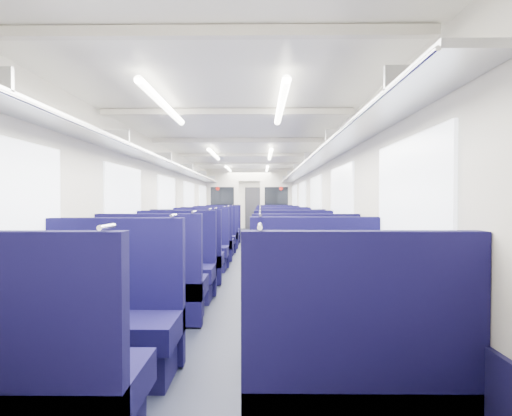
{
  "coord_description": "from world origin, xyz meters",
  "views": [
    {
      "loc": [
        0.35,
        -10.24,
        1.36
      ],
      "look_at": [
        0.23,
        1.39,
        1.14
      ],
      "focal_mm": 27.81,
      "sensor_mm": 36.0,
      "label": 1
    }
  ],
  "objects": [
    {
      "name": "seat_14",
      "position": [
        -0.83,
        -0.29,
        0.39
      ],
      "size": [
        1.13,
        0.62,
        1.25
      ],
      "color": "#0F0C3D",
      "rests_on": "floor"
    },
    {
      "name": "luggage_rack_left",
      "position": [
        -1.21,
        0.0,
        1.97
      ],
      "size": [
        0.36,
        17.4,
        0.18
      ],
      "color": "#B2B5BA",
      "rests_on": "wall_left"
    },
    {
      "name": "wall_far",
      "position": [
        0.0,
        9.0,
        1.18
      ],
      "size": [
        2.8,
        0.02,
        2.35
      ],
      "primitive_type": "cube",
      "color": "beige",
      "rests_on": "floor"
    },
    {
      "name": "seat_19",
      "position": [
        0.83,
        1.98,
        0.39
      ],
      "size": [
        1.13,
        0.62,
        1.25
      ],
      "color": "#0F0C3D",
      "rests_on": "floor"
    },
    {
      "name": "wall_right",
      "position": [
        1.4,
        0.0,
        1.18
      ],
      "size": [
        0.02,
        18.0,
        2.35
      ],
      "primitive_type": "cube",
      "color": "beige",
      "rests_on": "floor"
    },
    {
      "name": "seat_15",
      "position": [
        0.83,
        -0.18,
        0.39
      ],
      "size": [
        1.13,
        0.62,
        1.25
      ],
      "color": "#0F0C3D",
      "rests_on": "floor"
    },
    {
      "name": "seat_3",
      "position": [
        0.83,
        -7.0,
        0.39
      ],
      "size": [
        1.13,
        0.62,
        1.25
      ],
      "color": "#0F0C3D",
      "rests_on": "floor"
    },
    {
      "name": "seat_5",
      "position": [
        0.83,
        -5.91,
        0.39
      ],
      "size": [
        1.13,
        0.62,
        1.25
      ],
      "color": "#0F0C3D",
      "rests_on": "floor"
    },
    {
      "name": "dado_left",
      "position": [
        -1.39,
        0.0,
        0.35
      ],
      "size": [
        0.03,
        17.9,
        0.7
      ],
      "primitive_type": "cube",
      "color": "#110F33",
      "rests_on": "floor"
    },
    {
      "name": "seat_16",
      "position": [
        -0.83,
        0.91,
        0.39
      ],
      "size": [
        1.13,
        0.62,
        1.25
      ],
      "color": "#0F0C3D",
      "rests_on": "floor"
    },
    {
      "name": "seat_4",
      "position": [
        -0.83,
        -5.88,
        0.39
      ],
      "size": [
        1.13,
        0.62,
        1.25
      ],
      "color": "#0F0C3D",
      "rests_on": "floor"
    },
    {
      "name": "seat_0",
      "position": [
        -0.83,
        -8.27,
        0.39
      ],
      "size": [
        1.13,
        0.62,
        1.25
      ],
      "color": "#0F0C3D",
      "rests_on": "floor"
    },
    {
      "name": "seat_9",
      "position": [
        0.83,
        -3.73,
        0.39
      ],
      "size": [
        1.13,
        0.62,
        1.25
      ],
      "color": "#0F0C3D",
      "rests_on": "floor"
    },
    {
      "name": "seat_18",
      "position": [
        -0.83,
        2.14,
        0.39
      ],
      "size": [
        1.13,
        0.62,
        1.25
      ],
      "color": "#0F0C3D",
      "rests_on": "floor"
    },
    {
      "name": "seat_10",
      "position": [
        -0.83,
        -2.55,
        0.39
      ],
      "size": [
        1.13,
        0.62,
        1.25
      ],
      "color": "#0F0C3D",
      "rests_on": "floor"
    },
    {
      "name": "seat_2",
      "position": [
        -0.83,
        -7.19,
        0.39
      ],
      "size": [
        1.13,
        0.62,
        1.25
      ],
      "color": "#0F0C3D",
      "rests_on": "floor"
    },
    {
      "name": "seat_13",
      "position": [
        0.83,
        -1.4,
        0.39
      ],
      "size": [
        1.13,
        0.62,
        1.25
      ],
      "color": "#0F0C3D",
      "rests_on": "floor"
    },
    {
      "name": "seat_7",
      "position": [
        0.83,
        -4.84,
        0.39
      ],
      "size": [
        1.13,
        0.62,
        1.25
      ],
      "color": "#0F0C3D",
      "rests_on": "floor"
    },
    {
      "name": "seat_12",
      "position": [
        -0.83,
        -1.39,
        0.39
      ],
      "size": [
        1.13,
        0.62,
        1.25
      ],
      "color": "#0F0C3D",
      "rests_on": "floor"
    },
    {
      "name": "seat_1",
      "position": [
        0.83,
        -8.25,
        0.39
      ],
      "size": [
        1.13,
        0.62,
        1.25
      ],
      "color": "#0F0C3D",
      "rests_on": "floor"
    },
    {
      "name": "dado_right",
      "position": [
        1.39,
        0.0,
        0.35
      ],
      "size": [
        0.03,
        17.9,
        0.7
      ],
      "primitive_type": "cube",
      "color": "#110F33",
      "rests_on": "floor"
    },
    {
      "name": "seat_6",
      "position": [
        -0.83,
        -4.85,
        0.39
      ],
      "size": [
        1.13,
        0.62,
        1.25
      ],
      "color": "#0F0C3D",
      "rests_on": "floor"
    },
    {
      "name": "floor",
      "position": [
        0.0,
        0.0,
        0.0
      ],
      "size": [
        2.8,
        18.0,
        0.01
      ],
      "primitive_type": "cube",
      "color": "black",
      "rests_on": "ground"
    },
    {
      "name": "ceiling_fittings",
      "position": [
        0.0,
        -0.26,
        2.29
      ],
      "size": [
        2.7,
        16.06,
        0.11
      ],
      "color": "beige",
      "rests_on": "ceiling"
    },
    {
      "name": "seat_11",
      "position": [
        0.83,
        -2.43,
        0.39
      ],
      "size": [
        1.13,
        0.62,
        1.25
      ],
      "color": "#0F0C3D",
      "rests_on": "floor"
    },
    {
      "name": "seat_8",
      "position": [
        -0.83,
        -3.8,
        0.39
      ],
      "size": [
        1.13,
        0.62,
        1.25
      ],
      "color": "#0F0C3D",
      "rests_on": "floor"
    },
    {
      "name": "ceiling",
      "position": [
        0.0,
        0.0,
        2.35
      ],
      "size": [
        2.8,
        18.0,
        0.01
      ],
      "primitive_type": "cube",
      "color": "silver",
      "rests_on": "wall_left"
    },
    {
      "name": "end_door",
      "position": [
        0.0,
        8.94,
        1.0
      ],
      "size": [
        0.75,
        0.06,
        2.0
      ],
      "primitive_type": "cube",
      "color": "black",
      "rests_on": "floor"
    },
    {
      "name": "seat_17",
      "position": [
        0.83,
        0.94,
        0.39
      ],
      "size": [
        1.13,
        0.62,
        1.25
      ],
      "color": "#0F0C3D",
      "rests_on": "floor"
    },
    {
      "name": "windows",
      "position": [
        0.0,
        -0.46,
        1.42
      ],
      "size": [
        2.78,
        15.6,
        0.75
      ],
      "color": "white",
      "rests_on": "wall_left"
    },
    {
      "name": "wall_left",
      "position": [
        -1.4,
        0.0,
        1.18
      ],
      "size": [
        0.02,
        18.0,
        2.35
      ],
      "primitive_type": "cube",
      "color": "beige",
      "rests_on": "floor"
    },
    {
      "name": "luggage_rack_right",
      "position": [
        1.21,
        0.0,
        1.97
      ],
      "size": [
        0.36,
        17.4,
        0.18
      ],
      "color": "#B2B5BA",
      "rests_on": "wall_right"
    },
    {
      "name": "bulkhead",
      "position": [
        -0.0,
        2.63,
        1.23
      ],
      "size": [
        2.8,
        0.1,
        2.35
      ],
      "color": "beige",
      "rests_on": "floor"
    }
  ]
}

